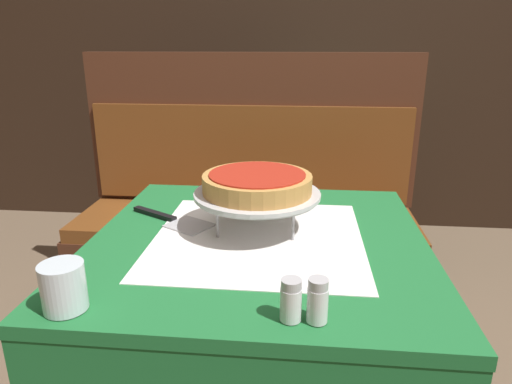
{
  "coord_description": "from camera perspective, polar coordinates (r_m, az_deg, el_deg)",
  "views": [
    {
      "loc": [
        0.1,
        -1.08,
        1.22
      ],
      "look_at": [
        -0.01,
        0.02,
        0.86
      ],
      "focal_mm": 32.0,
      "sensor_mm": 36.0,
      "label": 1
    }
  ],
  "objects": [
    {
      "name": "back_wall_panel",
      "position": [
        3.1,
        3.98,
        17.69
      ],
      "size": [
        6.0,
        0.04,
        2.4
      ],
      "primitive_type": "cube",
      "color": "black",
      "rests_on": "ground_plane"
    },
    {
      "name": "water_glass_near",
      "position": [
        0.94,
        -22.94,
        -10.85
      ],
      "size": [
        0.08,
        0.08,
        0.09
      ],
      "color": "silver",
      "rests_on": "dining_table_front"
    },
    {
      "name": "salt_shaker",
      "position": [
        0.84,
        4.38,
        -13.32
      ],
      "size": [
        0.04,
        0.04,
        0.08
      ],
      "color": "silver",
      "rests_on": "dining_table_front"
    },
    {
      "name": "booth_bench",
      "position": [
        2.1,
        -1.18,
        -6.39
      ],
      "size": [
        1.51,
        0.48,
        1.18
      ],
      "color": "#4C2819",
      "rests_on": "ground_plane"
    },
    {
      "name": "deep_dish_pizza",
      "position": [
        1.18,
        0.14,
        1.17
      ],
      "size": [
        0.29,
        0.29,
        0.05
      ],
      "color": "#C68E47",
      "rests_on": "pizza_pan_stand"
    },
    {
      "name": "pepper_shaker",
      "position": [
        0.84,
        7.71,
        -13.31
      ],
      "size": [
        0.04,
        0.04,
        0.08
      ],
      "color": "silver",
      "rests_on": "dining_table_front"
    },
    {
      "name": "condiment_caddy",
      "position": [
        2.59,
        8.92,
        8.04
      ],
      "size": [
        0.15,
        0.15,
        0.17
      ],
      "color": "black",
      "rests_on": "dining_table_rear"
    },
    {
      "name": "pizza_pan_stand",
      "position": [
        1.19,
        0.14,
        -0.46
      ],
      "size": [
        0.33,
        0.33,
        0.11
      ],
      "color": "#ADADB2",
      "rests_on": "dining_table_front"
    },
    {
      "name": "dining_table_front",
      "position": [
        1.22,
        0.25,
        -9.6
      ],
      "size": [
        0.86,
        0.86,
        0.75
      ],
      "color": "#1E6B33",
      "rests_on": "ground_plane"
    },
    {
      "name": "pizza_server",
      "position": [
        1.31,
        -10.39,
        -3.43
      ],
      "size": [
        0.27,
        0.19,
        0.01
      ],
      "color": "#BCBCC1",
      "rests_on": "dining_table_front"
    },
    {
      "name": "dining_table_rear",
      "position": [
        2.69,
        8.72,
        5.12
      ],
      "size": [
        0.67,
        0.67,
        0.74
      ],
      "color": "#1E6B33",
      "rests_on": "ground_plane"
    }
  ]
}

